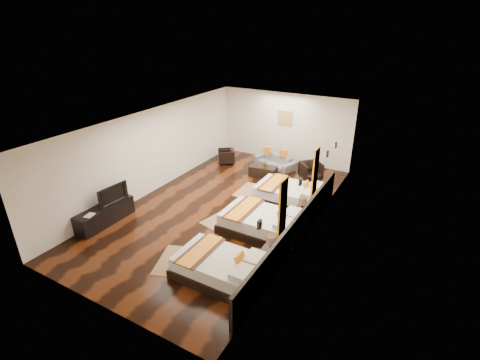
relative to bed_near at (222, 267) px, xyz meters
The scene contains 30 objects.
floor 3.26m from the bed_near, 121.45° to the left, with size 5.50×9.50×0.01m, color black.
ceiling 4.12m from the bed_near, 121.45° to the left, with size 5.50×9.50×0.01m, color white.
back_wall 7.79m from the bed_near, 102.71° to the left, with size 5.50×0.01×2.80m, color silver.
left_wall 5.36m from the bed_near, 148.04° to the left, with size 0.01×9.50×2.80m, color silver.
right_wall 3.17m from the bed_near, 69.22° to the left, with size 0.01×9.50×2.80m, color silver.
headboard_panel 2.23m from the bed_near, 62.84° to the left, with size 0.08×6.60×0.90m, color black.
bed_near is the anchor object (origin of this frame).
bed_mid 2.15m from the bed_near, 89.95° to the left, with size 2.29×1.44×0.87m.
bed_far 4.16m from the bed_near, 89.98° to the left, with size 2.22×1.40×0.85m.
nightstand_a 1.23m from the bed_near, 52.66° to the left, with size 0.40×0.40×0.79m.
nightstand_b 3.19m from the bed_near, 76.44° to the left, with size 0.43×0.43×0.85m.
jute_mat_near 1.38m from the bed_near, behind, with size 0.75×1.20×0.01m, color #94734B.
jute_mat_mid 2.57m from the bed_near, 121.90° to the left, with size 0.75×1.20×0.01m, color #94734B.
jute_mat_far 4.52m from the bed_near, 110.04° to the left, with size 0.75×1.20×0.01m, color #94734B.
tv_console 4.21m from the bed_near, behind, with size 0.50×1.80×0.55m, color black.
tv 4.23m from the bed_near, behind, with size 0.98×0.13×0.56m, color black.
book 4.21m from the bed_near, behind, with size 0.21×0.28×0.03m, color black.
figurine 4.35m from the bed_near, 165.72° to the left, with size 0.31×0.31×0.32m, color brown.
sofa 6.85m from the bed_near, 104.29° to the left, with size 1.68×0.66×0.49m, color slate.
armchair_left 7.05m from the bed_near, 120.71° to the left, with size 0.62×0.64×0.59m, color black.
armchair_right 6.24m from the bed_near, 90.53° to the left, with size 0.70×0.72×0.66m, color black.
coffee_table 5.84m from the bed_near, 106.84° to the left, with size 1.00×0.50×0.40m, color black.
table_plant 5.74m from the bed_near, 106.05° to the left, with size 0.24×0.21×0.27m, color #1F541C.
orange_panel_a 1.96m from the bed_near, 40.25° to the left, with size 0.04×0.40×1.30m, color #D86014.
orange_panel_b 3.54m from the bed_near, 71.43° to the left, with size 0.04×0.40×1.30m, color #D86014.
sconce_near 1.88m from the bed_near, 12.61° to the right, with size 0.07×0.12×0.18m.
sconce_mid 2.72m from the bed_near, 62.96° to the left, with size 0.07×0.12×0.18m.
sconce_far 4.57m from the bed_near, 76.43° to the left, with size 0.07×0.12×0.18m.
sconce_lounge 5.41m from the bed_near, 78.77° to the left, with size 0.07×0.12×0.18m.
gold_artwork 7.84m from the bed_near, 102.74° to the left, with size 0.60×0.04×0.60m, color #AD873F.
Camera 1 is at (5.19, -8.14, 5.40)m, focal length 26.27 mm.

